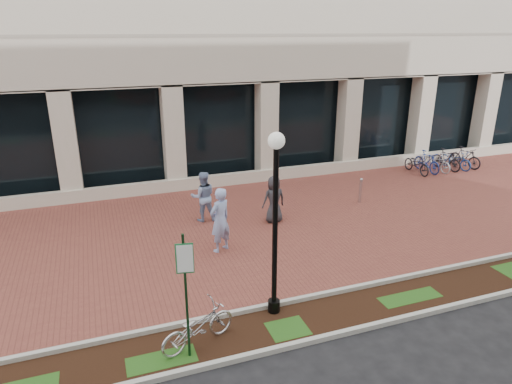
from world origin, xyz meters
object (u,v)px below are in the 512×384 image
object	(u,v)px
lamppost	(275,216)
bike_rack_cluster	(441,161)
pedestrian_right	(274,199)
bollard	(360,190)
pedestrian_mid	(203,197)
pedestrian_left	(220,220)
parking_sign	(186,283)
locked_bicycle	(198,327)

from	to	relation	value
lamppost	bike_rack_cluster	bearing A→B (deg)	34.26
pedestrian_right	bollard	bearing A→B (deg)	-174.25
lamppost	pedestrian_mid	world-z (taller)	lamppost
pedestrian_left	parking_sign	bearing A→B (deg)	39.02
pedestrian_right	bollard	distance (m)	3.81
parking_sign	pedestrian_right	xyz separation A→B (m)	(4.15, 5.77, -0.89)
parking_sign	locked_bicycle	size ratio (longest dim) A/B	1.57
pedestrian_left	bollard	xyz separation A→B (m)	(6.05, 2.05, -0.49)
lamppost	pedestrian_right	distance (m)	5.53
bike_rack_cluster	lamppost	bearing A→B (deg)	-151.47
lamppost	locked_bicycle	bearing A→B (deg)	-163.40
locked_bicycle	pedestrian_left	size ratio (longest dim) A/B	0.88
bike_rack_cluster	bollard	bearing A→B (deg)	-163.50
pedestrian_right	bike_rack_cluster	size ratio (longest dim) A/B	0.47
pedestrian_mid	bike_rack_cluster	size ratio (longest dim) A/B	0.50
pedestrian_mid	pedestrian_right	xyz separation A→B (m)	(2.22, -0.92, -0.06)
parking_sign	pedestrian_left	distance (m)	4.73
lamppost	bike_rack_cluster	size ratio (longest dim) A/B	1.23
pedestrian_left	bollard	distance (m)	6.40
pedestrian_right	pedestrian_mid	bearing A→B (deg)	-25.38
pedestrian_left	bollard	world-z (taller)	pedestrian_left
lamppost	locked_bicycle	world-z (taller)	lamppost
parking_sign	locked_bicycle	distance (m)	1.31
bollard	bike_rack_cluster	size ratio (longest dim) A/B	0.28
bollard	locked_bicycle	bearing A→B (deg)	-141.65
locked_bicycle	pedestrian_left	world-z (taller)	pedestrian_left
pedestrian_mid	pedestrian_right	distance (m)	2.40
parking_sign	pedestrian_mid	xyz separation A→B (m)	(1.93, 6.69, -0.83)
pedestrian_right	bike_rack_cluster	world-z (taller)	pedestrian_right
pedestrian_left	bike_rack_cluster	bearing A→B (deg)	172.85
bollard	bike_rack_cluster	distance (m)	6.28
lamppost	pedestrian_mid	bearing A→B (deg)	92.42
locked_bicycle	bike_rack_cluster	size ratio (longest dim) A/B	0.50
locked_bicycle	lamppost	bearing A→B (deg)	-93.43
lamppost	locked_bicycle	size ratio (longest dim) A/B	2.47
pedestrian_mid	bollard	world-z (taller)	pedestrian_mid
pedestrian_right	lamppost	bearing A→B (deg)	65.23
pedestrian_left	pedestrian_mid	bearing A→B (deg)	-119.36
pedestrian_right	bike_rack_cluster	distance (m)	10.02
locked_bicycle	pedestrian_left	distance (m)	4.35
pedestrian_left	bollard	bearing A→B (deg)	171.11
lamppost	pedestrian_mid	xyz separation A→B (m)	(-0.25, 5.83, -1.54)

